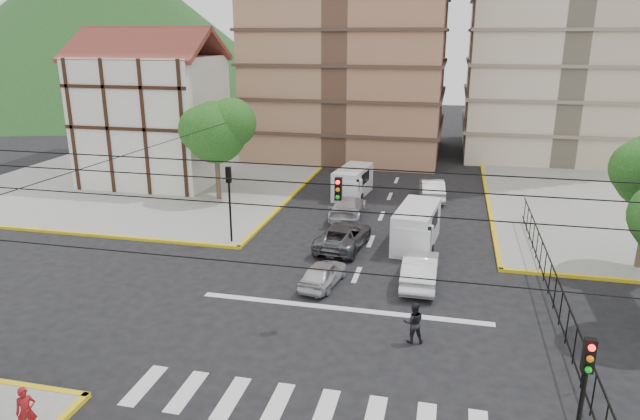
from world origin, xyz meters
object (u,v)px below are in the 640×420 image
(car_silver_front_left, at_px, (323,273))
(car_white_front_right, at_px, (420,269))
(van_right_lane, at_px, (416,228))
(van_left_lane, at_px, (352,183))
(pedestrian_sw_corner, at_px, (26,411))
(traffic_light_nw, at_px, (229,192))
(pedestrian_crosswalk, at_px, (414,323))
(traffic_light_se, at_px, (583,390))

(car_silver_front_left, xyz_separation_m, car_white_front_right, (4.53, 1.25, 0.15))
(van_right_lane, relative_size, van_left_lane, 1.06)
(van_left_lane, xyz_separation_m, pedestrian_sw_corner, (-4.79, -28.44, -0.11))
(traffic_light_nw, height_order, van_left_lane, traffic_light_nw)
(traffic_light_nw, distance_m, pedestrian_crosswalk, 14.26)
(van_left_lane, distance_m, pedestrian_sw_corner, 28.84)
(van_right_lane, bearing_deg, traffic_light_nw, -163.08)
(van_right_lane, height_order, van_left_lane, van_right_lane)
(van_left_lane, bearing_deg, car_silver_front_left, -77.88)
(van_right_lane, height_order, car_white_front_right, van_right_lane)
(traffic_light_se, height_order, traffic_light_nw, same)
(traffic_light_nw, height_order, car_silver_front_left, traffic_light_nw)
(traffic_light_se, relative_size, traffic_light_nw, 1.00)
(pedestrian_sw_corner, relative_size, pedestrian_crosswalk, 0.93)
(traffic_light_se, height_order, van_right_lane, traffic_light_se)
(car_white_front_right, xyz_separation_m, pedestrian_sw_corner, (-10.69, -13.87, 0.17))
(traffic_light_se, bearing_deg, car_silver_front_left, 129.32)
(traffic_light_se, bearing_deg, pedestrian_sw_corner, -174.81)
(traffic_light_se, xyz_separation_m, traffic_light_nw, (-15.60, 15.60, 0.00))
(pedestrian_sw_corner, bearing_deg, car_silver_front_left, 21.99)
(car_white_front_right, bearing_deg, pedestrian_crosswalk, 90.90)
(van_left_lane, relative_size, car_white_front_right, 1.07)
(van_right_lane, distance_m, pedestrian_sw_corner, 21.44)
(traffic_light_se, xyz_separation_m, van_left_lane, (-10.55, 27.04, -2.07))
(car_white_front_right, bearing_deg, van_left_lane, -67.90)
(car_silver_front_left, relative_size, pedestrian_sw_corner, 2.30)
(traffic_light_nw, height_order, van_right_lane, traffic_light_nw)
(car_silver_front_left, bearing_deg, van_right_lane, -113.65)
(pedestrian_crosswalk, bearing_deg, traffic_light_nw, -50.88)
(van_left_lane, xyz_separation_m, car_white_front_right, (5.90, -14.57, -0.28))
(traffic_light_nw, height_order, pedestrian_crosswalk, traffic_light_nw)
(van_left_lane, height_order, pedestrian_crosswalk, van_left_lane)
(car_white_front_right, bearing_deg, traffic_light_nw, -15.87)
(van_left_lane, height_order, car_silver_front_left, van_left_lane)
(traffic_light_nw, distance_m, pedestrian_sw_corner, 17.14)
(pedestrian_crosswalk, bearing_deg, pedestrian_sw_corner, 24.99)
(van_left_lane, relative_size, pedestrian_crosswalk, 2.93)
(van_left_lane, distance_m, car_white_front_right, 15.72)
(van_left_lane, bearing_deg, van_right_lane, -53.56)
(traffic_light_nw, height_order, pedestrian_sw_corner, traffic_light_nw)
(van_left_lane, xyz_separation_m, car_silver_front_left, (1.36, -15.82, -0.43))
(van_right_lane, bearing_deg, car_silver_front_left, -115.80)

